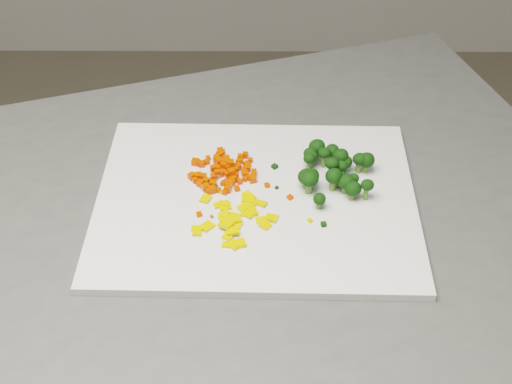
{
  "coord_description": "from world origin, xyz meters",
  "views": [
    {
      "loc": [
        0.26,
        -0.67,
        1.55
      ],
      "look_at": [
        0.26,
        0.04,
        0.92
      ],
      "focal_mm": 50.0,
      "sensor_mm": 36.0,
      "label": 1
    }
  ],
  "objects_px": {
    "broccoli_pile": "(330,168)",
    "cutting_board": "(256,201)",
    "carrot_pile": "(223,165)",
    "pepper_pile": "(229,217)"
  },
  "relations": [
    {
      "from": "broccoli_pile",
      "to": "pepper_pile",
      "type": "bearing_deg",
      "value": -149.73
    },
    {
      "from": "pepper_pile",
      "to": "cutting_board",
      "type": "bearing_deg",
      "value": 54.01
    },
    {
      "from": "pepper_pile",
      "to": "broccoli_pile",
      "type": "height_order",
      "value": "broccoli_pile"
    },
    {
      "from": "broccoli_pile",
      "to": "cutting_board",
      "type": "bearing_deg",
      "value": -162.56
    },
    {
      "from": "cutting_board",
      "to": "pepper_pile",
      "type": "distance_m",
      "value": 0.06
    },
    {
      "from": "pepper_pile",
      "to": "broccoli_pile",
      "type": "xyz_separation_m",
      "value": [
        0.13,
        0.08,
        0.02
      ]
    },
    {
      "from": "carrot_pile",
      "to": "broccoli_pile",
      "type": "height_order",
      "value": "broccoli_pile"
    },
    {
      "from": "carrot_pile",
      "to": "pepper_pile",
      "type": "height_order",
      "value": "carrot_pile"
    },
    {
      "from": "carrot_pile",
      "to": "broccoli_pile",
      "type": "xyz_separation_m",
      "value": [
        0.15,
        -0.02,
        0.01
      ]
    },
    {
      "from": "cutting_board",
      "to": "carrot_pile",
      "type": "height_order",
      "value": "carrot_pile"
    }
  ]
}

